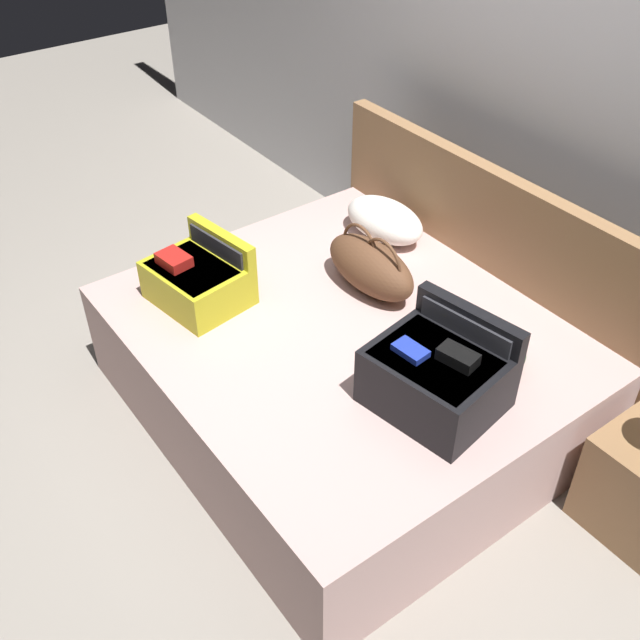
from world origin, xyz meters
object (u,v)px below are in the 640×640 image
at_px(bed, 342,370).
at_px(duffel_bag, 371,266).
at_px(pillow_near_headboard, 485,337).
at_px(pillow_center_head, 385,220).
at_px(hard_case_medium, 198,279).
at_px(hard_case_large, 437,375).

relative_size(bed, duffel_bag, 3.66).
bearing_deg(pillow_near_headboard, bed, -141.53).
xyz_separation_m(pillow_near_headboard, pillow_center_head, (-0.96, 0.25, 0.02)).
bearing_deg(pillow_center_head, hard_case_medium, -94.82).
bearing_deg(pillow_center_head, duffel_bag, -48.40).
bearing_deg(duffel_bag, hard_case_large, -20.67).
xyz_separation_m(bed, pillow_near_headboard, (0.49, 0.39, 0.34)).
bearing_deg(hard_case_large, bed, 170.58).
bearing_deg(pillow_near_headboard, duffel_bag, -171.02).
bearing_deg(bed, duffel_bag, 118.89).
height_order(hard_case_large, hard_case_medium, hard_case_large).
distance_m(hard_case_large, pillow_center_head, 1.25).
relative_size(hard_case_medium, duffel_bag, 0.89).
xyz_separation_m(duffel_bag, pillow_near_headboard, (0.65, 0.10, -0.05)).
height_order(bed, hard_case_medium, hard_case_medium).
height_order(pillow_near_headboard, pillow_center_head, pillow_center_head).
distance_m(bed, pillow_center_head, 0.88).
bearing_deg(pillow_near_headboard, hard_case_large, -74.75).
distance_m(hard_case_medium, pillow_near_headboard, 1.33).
bearing_deg(hard_case_medium, bed, 27.60).
xyz_separation_m(hard_case_medium, pillow_center_head, (0.09, 1.06, -0.02)).
bearing_deg(hard_case_large, pillow_near_headboard, 95.58).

